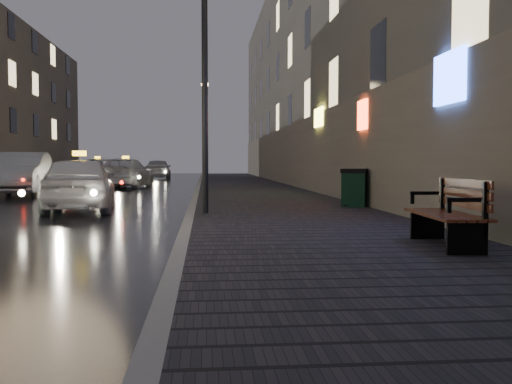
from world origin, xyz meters
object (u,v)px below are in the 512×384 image
car_left_mid (21,174)px  taxi_far (98,170)px  taxi_near (80,184)px  car_far (158,169)px  lamp_far (205,119)px  lamp_near (205,67)px  bench (451,212)px  trash_bin (354,187)px  taxi_mid (126,173)px

car_left_mid → taxi_far: (0.27, 14.80, -0.08)m
taxi_near → taxi_far: (-3.70, 22.59, 0.04)m
taxi_near → car_far: 27.99m
taxi_far → lamp_far: bearing=-44.9°
lamp_far → taxi_far: bearing=127.9°
lamp_near → bench: (3.43, -5.49, -2.86)m
lamp_near → trash_bin: (3.94, 1.62, -2.83)m
lamp_far → taxi_mid: bearing=171.4°
lamp_far → taxi_near: bearing=-103.9°
lamp_near → taxi_far: size_ratio=0.94×
lamp_near → taxi_far: (-7.06, 25.07, -2.71)m
bench → taxi_near: taxi_near is taller
car_left_mid → car_far: car_left_mid is taller
lamp_near → car_left_mid: lamp_near is taller
car_left_mid → taxi_mid: size_ratio=1.01×
lamp_near → car_far: 30.79m
lamp_far → car_far: 15.14m
lamp_near → trash_bin: size_ratio=5.27×
taxi_far → car_left_mid: bearing=-83.9°
trash_bin → car_far: size_ratio=0.22×
lamp_near → trash_bin: 5.11m
lamp_far → trash_bin: lamp_far is taller
taxi_mid → taxi_far: size_ratio=0.92×
car_left_mid → taxi_mid: car_left_mid is taller
taxi_near → taxi_mid: bearing=-94.5°
lamp_far → taxi_far: 11.80m
trash_bin → car_left_mid: size_ratio=0.19×
trash_bin → taxi_mid: bearing=140.1°
taxi_mid → lamp_far: bearing=176.9°
lamp_far → trash_bin: size_ratio=5.27×
car_far → trash_bin: bearing=102.6°
trash_bin → lamp_near: bearing=-135.6°
bench → taxi_near: size_ratio=0.43×
lamp_far → taxi_far: size_ratio=0.94×
taxi_far → lamp_near: bearing=-67.1°
lamp_near → car_left_mid: size_ratio=1.01×
taxi_near → taxi_far: taxi_far is taller
lamp_near → taxi_mid: size_ratio=1.02×
taxi_far → car_far: size_ratio=1.23×
taxi_mid → car_left_mid: bearing=68.5°
lamp_far → trash_bin: (3.94, -14.38, -2.83)m
lamp_near → bench: 7.08m
taxi_near → lamp_near: bearing=136.3°
car_left_mid → lamp_near: bearing=-60.5°
taxi_near → car_left_mid: car_left_mid is taller
lamp_near → taxi_mid: lamp_near is taller
taxi_mid → taxi_far: taxi_far is taller
lamp_far → car_left_mid: size_ratio=1.01×
lamp_far → taxi_far: lamp_far is taller
trash_bin → bench: bearing=-72.1°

